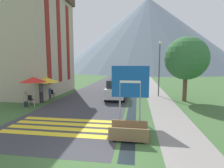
# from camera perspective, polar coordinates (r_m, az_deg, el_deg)

# --- Properties ---
(ground_plane) EXTENTS (160.00, 160.00, 0.00)m
(ground_plane) POSITION_cam_1_polar(r_m,az_deg,el_deg) (25.74, 4.78, -0.59)
(ground_plane) COLOR #3D6033
(road) EXTENTS (6.40, 60.00, 0.01)m
(road) POSITION_cam_1_polar(r_m,az_deg,el_deg) (35.85, 1.76, 1.59)
(road) COLOR #38383D
(road) RESTS_ON ground_plane
(footpath) EXTENTS (2.20, 60.00, 0.01)m
(footpath) POSITION_cam_1_polar(r_m,az_deg,el_deg) (35.69, 11.55, 1.42)
(footpath) COLOR gray
(footpath) RESTS_ON ground_plane
(drainage_channel) EXTENTS (0.60, 60.00, 0.00)m
(drainage_channel) POSITION_cam_1_polar(r_m,az_deg,el_deg) (35.63, 7.69, 1.49)
(drainage_channel) COLOR black
(drainage_channel) RESTS_ON ground_plane
(crosswalk_marking) EXTENTS (5.44, 2.54, 0.01)m
(crosswalk_marking) POSITION_cam_1_polar(r_m,az_deg,el_deg) (10.01, -16.46, -13.04)
(crosswalk_marking) COLOR yellow
(crosswalk_marking) RESTS_ON ground_plane
(mountain_distant) EXTENTS (76.73, 76.73, 31.54)m
(mountain_distant) POSITION_cam_1_polar(r_m,az_deg,el_deg) (82.09, 11.46, 15.54)
(mountain_distant) COLOR slate
(mountain_distant) RESTS_ON ground_plane
(hotel_building) EXTENTS (6.20, 8.86, 11.16)m
(hotel_building) POSITION_cam_1_polar(r_m,az_deg,el_deg) (20.77, -24.30, 13.66)
(hotel_building) COLOR tan
(hotel_building) RESTS_ON ground_plane
(road_sign) EXTENTS (2.13, 0.11, 3.21)m
(road_sign) POSITION_cam_1_polar(r_m,az_deg,el_deg) (10.02, 5.94, -0.50)
(road_sign) COLOR #9E9EA3
(road_sign) RESTS_ON ground_plane
(footbridge) EXTENTS (1.70, 1.10, 0.65)m
(footbridge) POSITION_cam_1_polar(r_m,az_deg,el_deg) (8.20, 5.53, -15.71)
(footbridge) COLOR brown
(footbridge) RESTS_ON ground_plane
(parked_car_near) EXTENTS (1.79, 4.28, 1.82)m
(parked_car_near) POSITION_cam_1_polar(r_m,az_deg,el_deg) (16.39, 1.40, -1.70)
(parked_car_near) COLOR silver
(parked_car_near) RESTS_ON ground_plane
(parked_car_far) EXTENTS (1.92, 4.28, 1.82)m
(parked_car_far) POSITION_cam_1_polar(r_m,az_deg,el_deg) (29.11, 3.91, 2.11)
(parked_car_far) COLOR black
(parked_car_far) RESTS_ON ground_plane
(cafe_chair_far_left) EXTENTS (0.40, 0.40, 0.85)m
(cafe_chair_far_left) POSITION_cam_1_polar(r_m,az_deg,el_deg) (17.65, -19.08, -2.76)
(cafe_chair_far_left) COLOR black
(cafe_chair_far_left) RESTS_ON ground_plane
(cafe_chair_near_left) EXTENTS (0.40, 0.40, 0.85)m
(cafe_chair_near_left) POSITION_cam_1_polar(r_m,az_deg,el_deg) (15.34, -25.13, -4.47)
(cafe_chair_near_left) COLOR black
(cafe_chair_near_left) RESTS_ON ground_plane
(cafe_chair_far_right) EXTENTS (0.40, 0.40, 0.85)m
(cafe_chair_far_right) POSITION_cam_1_polar(r_m,az_deg,el_deg) (17.85, -20.30, -2.70)
(cafe_chair_far_right) COLOR black
(cafe_chair_far_right) RESTS_ON ground_plane
(cafe_umbrella_front_red) EXTENTS (1.93, 1.93, 2.31)m
(cafe_umbrella_front_red) POSITION_cam_1_polar(r_m,az_deg,el_deg) (14.55, -24.37, 1.33)
(cafe_umbrella_front_red) COLOR #B7B2A8
(cafe_umbrella_front_red) RESTS_ON ground_plane
(cafe_umbrella_middle_yellow) EXTENTS (2.16, 2.16, 2.12)m
(cafe_umbrella_middle_yellow) POSITION_cam_1_polar(r_m,az_deg,el_deg) (16.31, -20.64, 1.33)
(cafe_umbrella_middle_yellow) COLOR #B7B2A8
(cafe_umbrella_middle_yellow) RESTS_ON ground_plane
(person_seated_far) EXTENTS (0.32, 0.32, 1.22)m
(person_seated_far) POSITION_cam_1_polar(r_m,az_deg,el_deg) (14.91, -26.39, -4.22)
(person_seated_far) COLOR #282833
(person_seated_far) RESTS_ON ground_plane
(person_standing_terrace) EXTENTS (0.32, 0.32, 1.79)m
(person_standing_terrace) POSITION_cam_1_polar(r_m,az_deg,el_deg) (15.76, -22.09, -2.07)
(person_standing_terrace) COLOR #282833
(person_standing_terrace) RESTS_ON ground_plane
(person_seated_near) EXTENTS (0.32, 0.32, 1.21)m
(person_seated_near) POSITION_cam_1_polar(r_m,az_deg,el_deg) (17.30, -19.89, -2.46)
(person_seated_near) COLOR #282833
(person_seated_near) RESTS_ON ground_plane
(streetlamp) EXTENTS (0.28, 0.28, 5.46)m
(streetlamp) POSITION_cam_1_polar(r_m,az_deg,el_deg) (18.16, 15.21, 6.23)
(streetlamp) COLOR #515156
(streetlamp) RESTS_ON ground_plane
(tree_by_path) EXTENTS (3.70, 3.70, 5.60)m
(tree_by_path) POSITION_cam_1_polar(r_m,az_deg,el_deg) (16.48, 23.10, 7.67)
(tree_by_path) COLOR brown
(tree_by_path) RESTS_ON ground_plane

